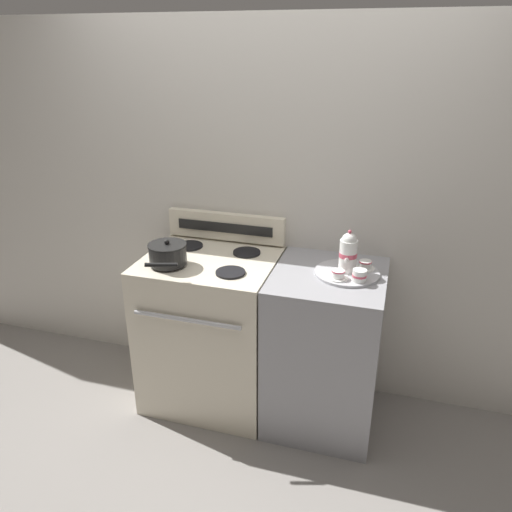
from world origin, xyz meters
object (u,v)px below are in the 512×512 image
Objects in this scene: serving_tray at (347,273)px; teapot at (348,253)px; teacup_right at (338,274)px; stove at (212,330)px; creamer_jug at (359,275)px; teacup_left at (365,265)px; saucepan at (168,254)px.

teapot is at bearing 118.48° from serving_tray.
teacup_right is at bearing -109.71° from serving_tray.
teacup_right is at bearing -5.46° from stove.
creamer_jug reaches higher than stove.
serving_tray is 3.32× the size of teacup_left.
saucepan is at bearing -175.69° from creamer_jug.
stove is at bearing -178.10° from serving_tray.
stove is at bearing 39.14° from saucepan.
serving_tray is (0.77, 0.03, 0.47)m from stove.
teacup_left is at bearing 52.83° from teacup_right.
saucepan is at bearing -169.55° from teapot.
saucepan is at bearing -140.86° from stove.
teacup_left is at bearing 36.33° from serving_tray.
creamer_jug is at bearing 4.31° from saucepan.
serving_tray is 4.63× the size of creamer_jug.
serving_tray is 1.47× the size of teapot.
creamer_jug is (0.84, -0.07, 0.51)m from stove.
serving_tray is at bearing 127.54° from creamer_jug.
saucepan is 0.93× the size of serving_tray.
teapot reaches higher than teacup_left.
serving_tray is at bearing 70.29° from teacup_right.
saucepan is 1.37× the size of teapot.
teapot is (0.77, 0.03, 0.58)m from stove.
teapot reaches higher than serving_tray.
teacup_right is 1.39× the size of creamer_jug.
saucepan reaches higher than teacup_left.
teacup_right reaches higher than serving_tray.
teapot is (-0.00, 0.00, 0.11)m from serving_tray.
teacup_left and teacup_right have the same top height.
creamer_jug is (0.07, -0.10, -0.08)m from teapot.
serving_tray reaches higher than stove.
teapot reaches higher than stove.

